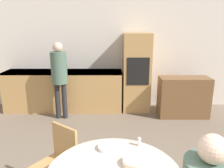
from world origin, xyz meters
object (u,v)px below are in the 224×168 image
(person_standing, at_px, (60,72))
(bowl_centre, at_px, (107,147))
(oven_unit, at_px, (137,73))
(chair_far_left, at_px, (59,160))
(sideboard, at_px, (184,97))
(bowl_near, at_px, (134,162))

(person_standing, relative_size, bowl_centre, 9.02)
(oven_unit, height_order, bowl_centre, oven_unit)
(chair_far_left, relative_size, person_standing, 0.53)
(oven_unit, relative_size, chair_far_left, 2.06)
(oven_unit, height_order, sideboard, oven_unit)
(chair_far_left, xyz_separation_m, bowl_centre, (0.54, -0.21, 0.28))
(sideboard, distance_m, bowl_near, 3.16)
(person_standing, bearing_deg, bowl_centre, -67.33)
(bowl_centre, bearing_deg, oven_unit, 78.49)
(person_standing, bearing_deg, oven_unit, 17.27)
(chair_far_left, xyz_separation_m, person_standing, (-0.49, 2.25, 0.51))
(person_standing, height_order, bowl_near, person_standing)
(bowl_centre, bearing_deg, chair_far_left, 158.46)
(oven_unit, bearing_deg, sideboard, -21.75)
(bowl_near, distance_m, bowl_centre, 0.34)
(chair_far_left, relative_size, bowl_near, 4.55)
(oven_unit, relative_size, bowl_near, 9.39)
(sideboard, distance_m, bowl_centre, 3.05)
(sideboard, bearing_deg, chair_far_left, -132.02)
(oven_unit, xyz_separation_m, bowl_centre, (-0.61, -2.98, -0.11))
(oven_unit, distance_m, chair_far_left, 3.02)
(person_standing, height_order, bowl_centre, person_standing)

